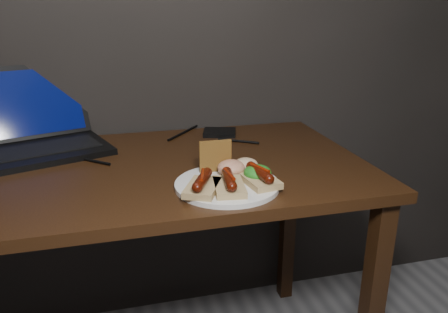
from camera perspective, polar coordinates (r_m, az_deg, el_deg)
name	(u,v)px	position (r m, az deg, el deg)	size (l,w,h in m)	color
desk	(120,197)	(1.28, -13.45, -5.22)	(1.40, 0.70, 0.75)	#361E0D
laptop	(41,132)	(1.47, -22.84, 2.93)	(0.44, 0.43, 0.25)	black
hard_drive	(220,132)	(1.52, -0.57, 3.16)	(0.11, 0.09, 0.02)	black
desk_cables	(116,149)	(1.40, -13.95, 0.99)	(0.92, 0.39, 0.01)	black
plate	(227,185)	(1.08, 0.40, -3.70)	(0.26, 0.26, 0.01)	silver
bread_sausage_left	(202,184)	(1.03, -2.84, -3.64)	(0.11, 0.13, 0.04)	#CFBA7A
bread_sausage_center	(229,183)	(1.03, 0.68, -3.53)	(0.08, 0.12, 0.04)	#CFBA7A
bread_sausage_right	(260,177)	(1.07, 4.67, -2.65)	(0.09, 0.12, 0.04)	#CFBA7A
crispbread	(215,156)	(1.14, -1.12, 0.06)	(0.09, 0.01, 0.09)	olive
salad_greens	(258,173)	(1.09, 4.41, -2.14)	(0.07, 0.07, 0.04)	#115813
salsa_mound	(231,168)	(1.12, 0.96, -1.48)	(0.07, 0.07, 0.04)	#9E150F
coleslaw_mound	(246,165)	(1.15, 2.90, -1.09)	(0.06, 0.06, 0.04)	beige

